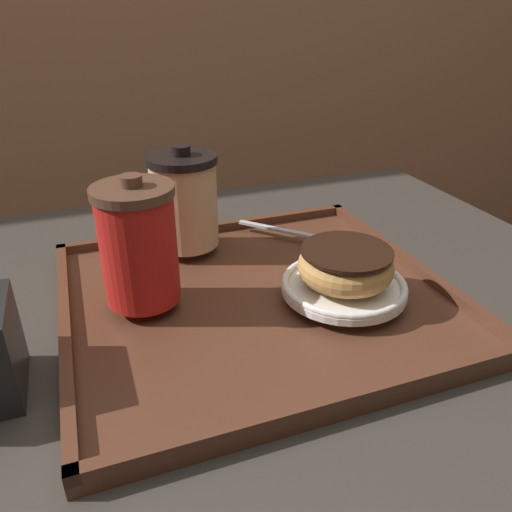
% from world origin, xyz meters
% --- Properties ---
extents(cafe_table, '(0.89, 0.81, 0.74)m').
position_xyz_m(cafe_table, '(0.00, 0.00, 0.56)').
color(cafe_table, '#38332D').
rests_on(cafe_table, ground_plane).
extents(serving_tray, '(0.43, 0.40, 0.02)m').
position_xyz_m(serving_tray, '(-0.02, 0.01, 0.74)').
color(serving_tray, '#512D1E').
rests_on(serving_tray, cafe_table).
extents(coffee_cup_front, '(0.09, 0.09, 0.14)m').
position_xyz_m(coffee_cup_front, '(-0.14, 0.03, 0.83)').
color(coffee_cup_front, red).
rests_on(coffee_cup_front, serving_tray).
extents(coffee_cup_rear, '(0.09, 0.09, 0.13)m').
position_xyz_m(coffee_cup_rear, '(-0.07, 0.15, 0.82)').
color(coffee_cup_rear, '#E0B784').
rests_on(coffee_cup_rear, serving_tray).
extents(plate_with_chocolate_donut, '(0.14, 0.14, 0.01)m').
position_xyz_m(plate_with_chocolate_donut, '(0.07, -0.03, 0.77)').
color(plate_with_chocolate_donut, white).
rests_on(plate_with_chocolate_donut, serving_tray).
extents(donut_chocolate_glazed, '(0.11, 0.11, 0.04)m').
position_xyz_m(donut_chocolate_glazed, '(0.07, -0.03, 0.79)').
color(donut_chocolate_glazed, tan).
rests_on(donut_chocolate_glazed, plate_with_chocolate_donut).
extents(spoon, '(0.12, 0.13, 0.01)m').
position_xyz_m(spoon, '(0.10, 0.10, 0.76)').
color(spoon, silver).
rests_on(spoon, serving_tray).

